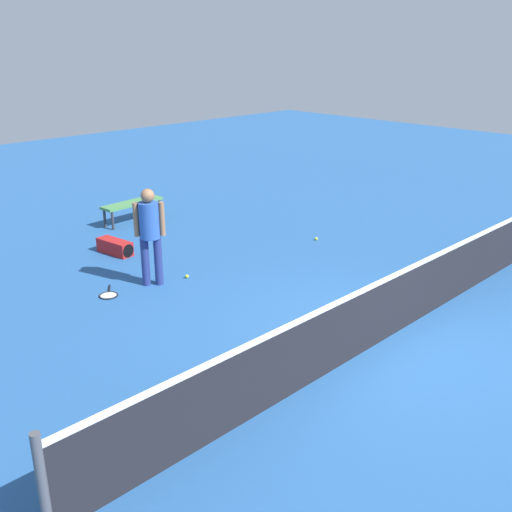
% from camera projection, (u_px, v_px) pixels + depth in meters
% --- Properties ---
extents(ground_plane, '(40.00, 40.00, 0.00)m').
position_uv_depth(ground_plane, '(382.00, 340.00, 8.38)').
color(ground_plane, '#265693').
extents(court_net, '(10.09, 0.09, 1.07)m').
position_uv_depth(court_net, '(385.00, 308.00, 8.20)').
color(court_net, '#4C4C51').
rests_on(court_net, ground_plane).
extents(player_near_side, '(0.48, 0.48, 1.70)m').
position_uv_depth(player_near_side, '(150.00, 229.00, 9.92)').
color(player_near_side, navy).
rests_on(player_near_side, ground_plane).
extents(tennis_racket_near_player, '(0.47, 0.58, 0.03)m').
position_uv_depth(tennis_racket_near_player, '(109.00, 295.00, 9.83)').
color(tennis_racket_near_player, black).
rests_on(tennis_racket_near_player, ground_plane).
extents(tennis_ball_near_player, '(0.07, 0.07, 0.07)m').
position_uv_depth(tennis_ball_near_player, '(455.00, 270.00, 10.81)').
color(tennis_ball_near_player, '#C6E033').
rests_on(tennis_ball_near_player, ground_plane).
extents(tennis_ball_by_net, '(0.07, 0.07, 0.07)m').
position_uv_depth(tennis_ball_by_net, '(316.00, 239.00, 12.49)').
color(tennis_ball_by_net, '#C6E033').
rests_on(tennis_ball_by_net, ground_plane).
extents(tennis_ball_midcourt, '(0.07, 0.07, 0.07)m').
position_uv_depth(tennis_ball_midcourt, '(187.00, 276.00, 10.53)').
color(tennis_ball_midcourt, '#C6E033').
rests_on(tennis_ball_midcourt, ground_plane).
extents(courtside_bench, '(1.52, 0.50, 0.48)m').
position_uv_depth(courtside_bench, '(132.00, 205.00, 13.61)').
color(courtside_bench, '#4C8C4C').
rests_on(courtside_bench, ground_plane).
extents(equipment_bag, '(0.38, 0.83, 0.28)m').
position_uv_depth(equipment_bag, '(116.00, 247.00, 11.67)').
color(equipment_bag, '#B21E1E').
rests_on(equipment_bag, ground_plane).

